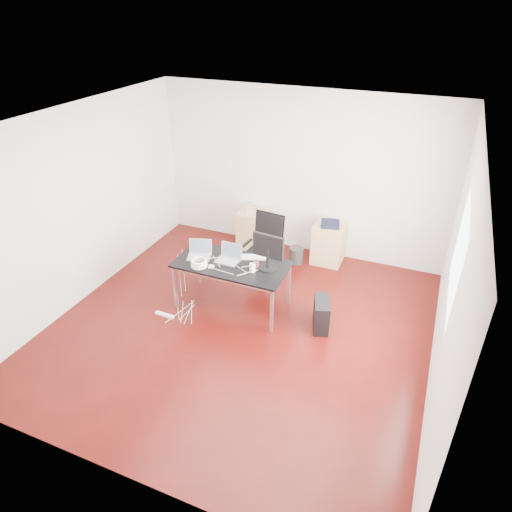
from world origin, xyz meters
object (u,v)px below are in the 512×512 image
at_px(desk, 232,266).
at_px(filing_cabinet_left, 254,229).
at_px(office_chair, 265,246).
at_px(filing_cabinet_right, 329,243).
at_px(pc_tower, 321,314).

relative_size(desk, filing_cabinet_left, 2.29).
xyz_separation_m(office_chair, filing_cabinet_right, (0.80, 0.94, -0.26)).
bearing_deg(desk, pc_tower, 0.65).
bearing_deg(pc_tower, filing_cabinet_left, 116.48).
relative_size(desk, filing_cabinet_right, 2.29).
distance_m(desk, office_chair, 0.89).
distance_m(office_chair, filing_cabinet_left, 1.13).
bearing_deg(filing_cabinet_left, filing_cabinet_right, 0.00).
xyz_separation_m(desk, filing_cabinet_right, (0.96, 1.81, -0.33)).
height_order(filing_cabinet_left, pc_tower, filing_cabinet_left).
bearing_deg(filing_cabinet_left, desk, -76.71).
distance_m(desk, filing_cabinet_left, 1.89).
bearing_deg(office_chair, filing_cabinet_left, 128.01).
bearing_deg(desk, filing_cabinet_left, 103.29).
xyz_separation_m(filing_cabinet_left, filing_cabinet_right, (1.38, 0.00, 0.00)).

